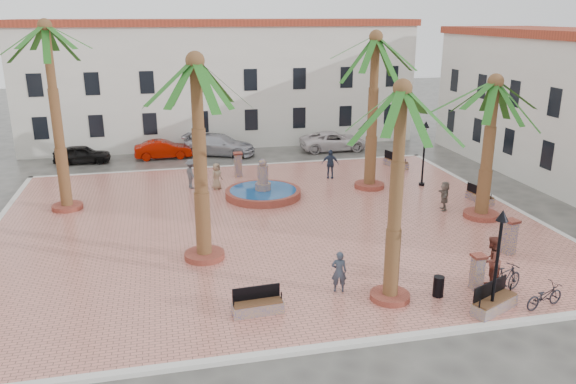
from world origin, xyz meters
name	(u,v)px	position (x,y,z in m)	size (l,w,h in m)	color
ground	(268,224)	(0.00, 0.00, 0.00)	(120.00, 120.00, 0.00)	#56544F
plaza	(268,223)	(0.00, 0.00, 0.07)	(26.00, 22.00, 0.15)	tan
kerb_n	(237,166)	(0.00, 11.00, 0.08)	(26.30, 0.30, 0.16)	silver
kerb_s	(335,346)	(0.00, -11.00, 0.08)	(26.30, 0.30, 0.16)	silver
kerb_e	(505,204)	(13.00, 0.00, 0.08)	(0.30, 22.30, 0.16)	silver
building_north	(220,81)	(0.00, 19.99, 4.77)	(30.40, 7.40, 9.50)	silver
fountain	(263,192)	(0.47, 3.92, 0.44)	(4.20, 4.20, 2.17)	#9A4132
palm_nw	(47,46)	(-9.86, 4.18, 8.41)	(5.07, 5.07, 9.53)	#9A4132
palm_sw	(196,85)	(-3.39, -3.64, 7.28)	(5.41, 5.41, 8.41)	#9A4132
palm_s	(401,114)	(2.77, -8.65, 6.80)	(4.62, 4.62, 7.77)	#9A4132
palm_e	(494,100)	(10.51, -1.74, 5.98)	(5.59, 5.59, 7.09)	#9A4132
palm_ne	(375,55)	(6.86, 4.29, 7.73)	(5.64, 5.64, 8.92)	#9A4132
bench_s	(258,306)	(-2.00, -8.61, 0.41)	(1.78, 0.64, 0.92)	#806863
bench_se	(494,303)	(5.90, -10.23, 0.44)	(1.99, 1.33, 1.01)	#806863
bench_e	(480,197)	(11.76, 0.49, 0.41)	(0.81, 1.79, 0.91)	#806863
bench_ne	(396,163)	(10.22, 8.28, 0.44)	(1.11, 2.02, 1.02)	#806863
lamppost_s	(499,245)	(5.70, -10.40, 2.68)	(0.41, 0.41, 3.74)	black
lamppost_e	(425,142)	(10.05, 4.01, 2.76)	(0.42, 0.42, 3.85)	black
bollard_se	(477,271)	(6.17, -8.62, 0.85)	(0.49, 0.49, 1.35)	#806863
bollard_n	(238,164)	(-0.30, 8.35, 0.94)	(0.55, 0.55, 1.52)	#806863
bollard_e	(510,236)	(9.22, -6.02, 0.94)	(0.64, 0.64, 1.52)	#806863
litter_bin	(438,286)	(4.54, -8.84, 0.53)	(0.39, 0.39, 0.76)	black
cyclist_a	(339,272)	(1.16, -7.69, 0.94)	(0.57, 0.38, 1.57)	#333D4D
bicycle_a	(545,296)	(7.71, -10.40, 0.58)	(0.58, 1.65, 0.87)	black
cyclist_b	(491,260)	(6.90, -8.31, 1.09)	(0.91, 0.71, 1.87)	brown
bicycle_b	(505,280)	(6.96, -9.21, 0.70)	(0.52, 1.84, 1.11)	black
pedestrian_fountain_a	(217,176)	(-1.88, 5.96, 0.92)	(0.75, 0.49, 1.54)	#987D60
pedestrian_fountain_b	(330,164)	(5.20, 6.75, 1.04)	(1.04, 0.43, 1.78)	#29354E
pedestrian_north	(191,174)	(-3.30, 6.43, 1.02)	(1.12, 0.64, 1.73)	#4F5055
pedestrian_east	(445,196)	(9.22, -0.30, 0.91)	(1.41, 0.45, 1.53)	#665B51
car_black	(82,154)	(-10.29, 14.49, 0.64)	(1.51, 3.76, 1.28)	black
car_red	(163,149)	(-4.81, 14.69, 0.66)	(1.39, 3.99, 1.31)	#990F00
car_silver	(219,145)	(-0.77, 14.87, 0.76)	(2.12, 5.21, 1.51)	#B7B7C1
car_white	(334,141)	(7.83, 14.44, 0.71)	(2.35, 5.09, 1.41)	silver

